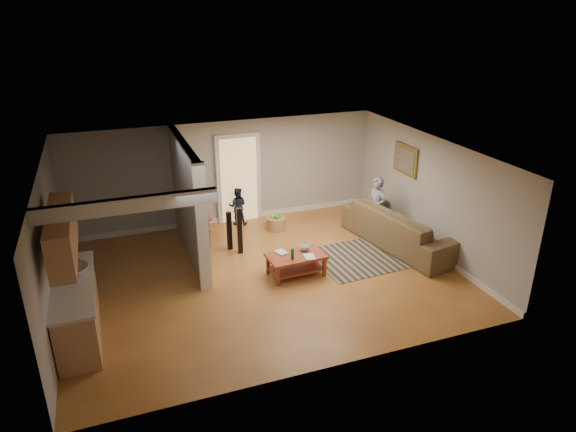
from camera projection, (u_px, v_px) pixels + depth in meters
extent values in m
plane|color=brown|center=(265.00, 275.00, 10.24)|extent=(7.50, 7.50, 0.00)
cube|color=#A7A4A0|center=(226.00, 173.00, 12.36)|extent=(7.50, 0.04, 2.50)
cube|color=#A7A4A0|center=(50.00, 248.00, 8.56)|extent=(0.04, 6.00, 2.50)
cube|color=#A7A4A0|center=(431.00, 194.00, 10.96)|extent=(0.04, 6.00, 2.50)
cube|color=white|center=(262.00, 154.00, 9.28)|extent=(7.50, 6.00, 0.04)
cube|color=#A7A4A0|center=(187.00, 200.00, 10.63)|extent=(0.15, 3.10, 2.50)
cube|color=white|center=(202.00, 229.00, 9.29)|extent=(0.22, 0.10, 2.50)
cube|color=white|center=(228.00, 219.00, 12.79)|extent=(7.50, 0.04, 0.12)
cube|color=white|center=(424.00, 245.00, 11.41)|extent=(0.04, 6.00, 0.12)
cube|color=#D8B272|center=(239.00, 180.00, 12.48)|extent=(0.90, 0.06, 2.10)
cube|color=tan|center=(77.00, 310.00, 8.28)|extent=(0.60, 2.20, 0.90)
cube|color=beige|center=(73.00, 284.00, 8.10)|extent=(0.64, 2.24, 0.05)
cube|color=tan|center=(62.00, 234.00, 7.75)|extent=(0.35, 2.00, 0.70)
imported|color=silver|center=(73.00, 274.00, 8.35)|extent=(0.54, 0.54, 0.19)
cube|color=#312415|center=(195.00, 182.00, 9.87)|extent=(0.03, 0.40, 0.34)
cube|color=#312415|center=(191.00, 174.00, 10.30)|extent=(0.03, 0.40, 0.34)
cube|color=#312415|center=(186.00, 167.00, 10.73)|extent=(0.03, 0.40, 0.34)
cube|color=olive|center=(406.00, 160.00, 11.62)|extent=(0.04, 0.90, 0.68)
cube|color=black|center=(367.00, 256.00, 11.02)|extent=(2.36, 1.79, 0.01)
imported|color=#473B23|center=(400.00, 245.00, 11.54)|extent=(1.66, 3.10, 0.86)
cube|color=maroon|center=(296.00, 256.00, 10.12)|extent=(1.16, 0.71, 0.06)
cube|color=silver|center=(296.00, 256.00, 10.12)|extent=(0.72, 0.43, 0.02)
cube|color=maroon|center=(296.00, 268.00, 10.22)|extent=(1.06, 0.61, 0.03)
cube|color=maroon|center=(278.00, 276.00, 9.79)|extent=(0.07, 0.07, 0.41)
cube|color=maroon|center=(324.00, 266.00, 10.16)|extent=(0.07, 0.07, 0.41)
cube|color=maroon|center=(268.00, 264.00, 10.24)|extent=(0.07, 0.07, 0.41)
cube|color=maroon|center=(313.00, 255.00, 10.60)|extent=(0.07, 0.07, 0.41)
imported|color=navy|center=(305.00, 250.00, 10.29)|extent=(0.20, 0.20, 0.20)
cylinder|color=#155C1D|center=(292.00, 254.00, 9.89)|extent=(0.06, 0.06, 0.23)
imported|color=#998C4C|center=(277.00, 254.00, 10.13)|extent=(0.26, 0.30, 0.02)
imported|color=#66594C|center=(304.00, 258.00, 9.98)|extent=(0.23, 0.30, 0.02)
cube|color=maroon|center=(195.00, 212.00, 11.52)|extent=(0.53, 1.16, 0.05)
cube|color=maroon|center=(196.00, 225.00, 11.64)|extent=(0.47, 1.06, 0.03)
cylinder|color=maroon|center=(197.00, 235.00, 11.19)|extent=(0.05, 0.05, 0.69)
cylinder|color=maroon|center=(185.00, 220.00, 12.00)|extent=(0.05, 0.05, 0.69)
cylinder|color=maroon|center=(209.00, 233.00, 11.31)|extent=(0.05, 0.05, 0.69)
cylinder|color=maroon|center=(196.00, 218.00, 12.11)|extent=(0.05, 0.05, 0.69)
imported|color=black|center=(196.00, 211.00, 11.52)|extent=(0.21, 0.91, 0.52)
cylinder|color=white|center=(205.00, 214.00, 11.17)|extent=(0.09, 0.09, 0.17)
cube|color=black|center=(240.00, 231.00, 10.98)|extent=(0.12, 0.12, 1.04)
cube|color=black|center=(229.00, 231.00, 11.17)|extent=(0.11, 0.11, 0.89)
cylinder|color=#A97A49|center=(276.00, 223.00, 12.28)|extent=(0.47, 0.47, 0.31)
sphere|color=red|center=(278.00, 217.00, 12.28)|extent=(0.14, 0.14, 0.14)
sphere|color=gold|center=(273.00, 217.00, 12.21)|extent=(0.14, 0.14, 0.14)
sphere|color=green|center=(277.00, 217.00, 12.16)|extent=(0.14, 0.14, 0.14)
imported|color=gray|center=(374.00, 235.00, 12.03)|extent=(0.46, 0.59, 1.41)
imported|color=#1D253D|center=(238.00, 224.00, 12.64)|extent=(0.55, 0.49, 0.94)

